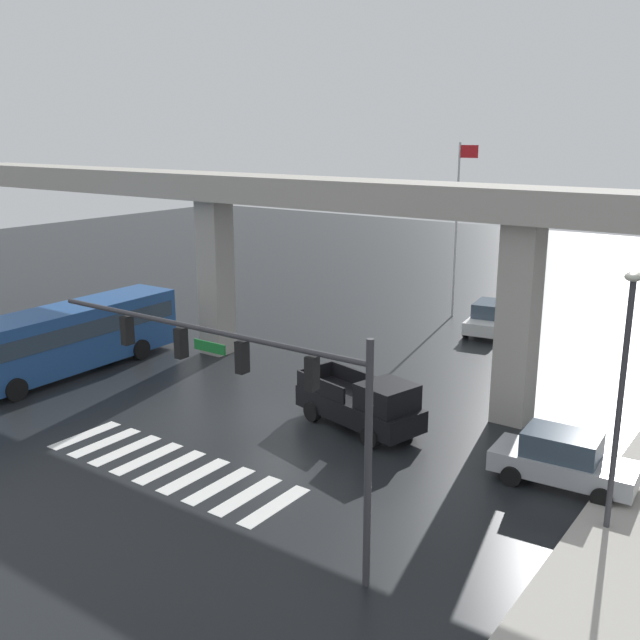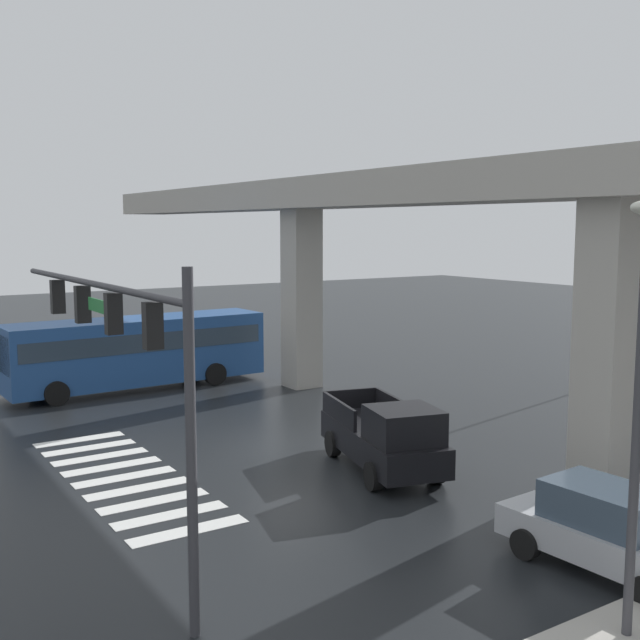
{
  "view_description": "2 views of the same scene",
  "coord_description": "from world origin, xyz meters",
  "px_view_note": "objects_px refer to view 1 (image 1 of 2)",
  "views": [
    {
      "loc": [
        16.65,
        -20.23,
        10.64
      ],
      "look_at": [
        0.92,
        1.74,
        3.61
      ],
      "focal_mm": 40.83,
      "sensor_mm": 36.0,
      "label": 1
    },
    {
      "loc": [
        19.88,
        -11.85,
        6.85
      ],
      "look_at": [
        -0.26,
        1.16,
        3.88
      ],
      "focal_mm": 42.91,
      "sensor_mm": 36.0,
      "label": 2
    }
  ],
  "objects_px": {
    "flagpole": "(458,218)",
    "pickup_truck": "(364,405)",
    "city_bus": "(70,335)",
    "street_lamp_near_corner": "(623,374)",
    "traffic_signal_mast": "(247,374)",
    "sedan_white": "(489,318)",
    "sedan_silver": "(563,459)"
  },
  "relations": [
    {
      "from": "pickup_truck",
      "to": "sedan_white",
      "type": "height_order",
      "value": "pickup_truck"
    },
    {
      "from": "city_bus",
      "to": "street_lamp_near_corner",
      "type": "distance_m",
      "value": 23.78
    },
    {
      "from": "sedan_white",
      "to": "traffic_signal_mast",
      "type": "xyz_separation_m",
      "value": [
        3.0,
        -23.13,
        3.81
      ]
    },
    {
      "from": "street_lamp_near_corner",
      "to": "pickup_truck",
      "type": "bearing_deg",
      "value": 167.27
    },
    {
      "from": "flagpole",
      "to": "pickup_truck",
      "type": "bearing_deg",
      "value": -74.9
    },
    {
      "from": "flagpole",
      "to": "city_bus",
      "type": "bearing_deg",
      "value": -116.81
    },
    {
      "from": "sedan_silver",
      "to": "pickup_truck",
      "type": "bearing_deg",
      "value": 179.36
    },
    {
      "from": "street_lamp_near_corner",
      "to": "city_bus",
      "type": "bearing_deg",
      "value": 179.85
    },
    {
      "from": "sedan_white",
      "to": "street_lamp_near_corner",
      "type": "bearing_deg",
      "value": -58.12
    },
    {
      "from": "pickup_truck",
      "to": "sedan_white",
      "type": "xyz_separation_m",
      "value": [
        -1.57,
        15.16,
        -0.14
      ]
    },
    {
      "from": "street_lamp_near_corner",
      "to": "flagpole",
      "type": "distance_m",
      "value": 23.86
    },
    {
      "from": "city_bus",
      "to": "traffic_signal_mast",
      "type": "bearing_deg",
      "value": -20.57
    },
    {
      "from": "city_bus",
      "to": "pickup_truck",
      "type": "bearing_deg",
      "value": 7.9
    },
    {
      "from": "pickup_truck",
      "to": "traffic_signal_mast",
      "type": "relative_size",
      "value": 0.5
    },
    {
      "from": "sedan_silver",
      "to": "flagpole",
      "type": "bearing_deg",
      "value": 124.42
    },
    {
      "from": "sedan_white",
      "to": "traffic_signal_mast",
      "type": "relative_size",
      "value": 0.41
    },
    {
      "from": "pickup_truck",
      "to": "sedan_silver",
      "type": "xyz_separation_m",
      "value": [
        7.26,
        -0.08,
        -0.14
      ]
    },
    {
      "from": "sedan_white",
      "to": "flagpole",
      "type": "bearing_deg",
      "value": 144.89
    },
    {
      "from": "sedan_white",
      "to": "sedan_silver",
      "type": "relative_size",
      "value": 1.02
    },
    {
      "from": "city_bus",
      "to": "sedan_silver",
      "type": "relative_size",
      "value": 2.47
    },
    {
      "from": "city_bus",
      "to": "traffic_signal_mast",
      "type": "relative_size",
      "value": 1.0
    },
    {
      "from": "city_bus",
      "to": "street_lamp_near_corner",
      "type": "xyz_separation_m",
      "value": [
        23.61,
        -0.06,
        2.83
      ]
    },
    {
      "from": "city_bus",
      "to": "sedan_silver",
      "type": "bearing_deg",
      "value": 5.06
    },
    {
      "from": "pickup_truck",
      "to": "sedan_white",
      "type": "distance_m",
      "value": 15.24
    },
    {
      "from": "sedan_white",
      "to": "street_lamp_near_corner",
      "type": "relative_size",
      "value": 0.62
    },
    {
      "from": "city_bus",
      "to": "street_lamp_near_corner",
      "type": "relative_size",
      "value": 1.5
    },
    {
      "from": "street_lamp_near_corner",
      "to": "sedan_silver",
      "type": "bearing_deg",
      "value": 133.5
    },
    {
      "from": "sedan_silver",
      "to": "street_lamp_near_corner",
      "type": "height_order",
      "value": "street_lamp_near_corner"
    },
    {
      "from": "sedan_silver",
      "to": "traffic_signal_mast",
      "type": "bearing_deg",
      "value": -126.47
    },
    {
      "from": "city_bus",
      "to": "flagpole",
      "type": "relative_size",
      "value": 1.08
    },
    {
      "from": "pickup_truck",
      "to": "street_lamp_near_corner",
      "type": "relative_size",
      "value": 0.75
    },
    {
      "from": "pickup_truck",
      "to": "street_lamp_near_corner",
      "type": "height_order",
      "value": "street_lamp_near_corner"
    }
  ]
}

